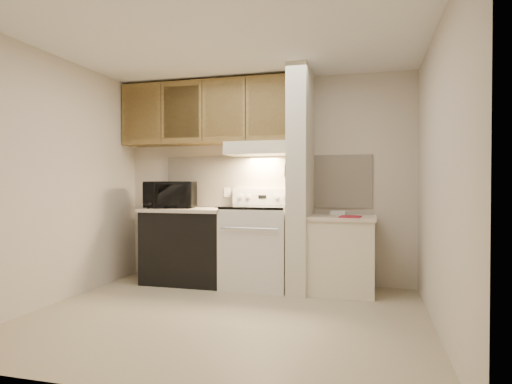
% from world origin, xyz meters
% --- Properties ---
extents(floor, '(3.60, 3.60, 0.00)m').
position_xyz_m(floor, '(0.00, 0.00, 0.00)').
color(floor, tan).
rests_on(floor, ground).
extents(ceiling, '(3.60, 3.60, 0.00)m').
position_xyz_m(ceiling, '(0.00, 0.00, 2.50)').
color(ceiling, white).
rests_on(ceiling, wall_back).
extents(wall_back, '(3.60, 2.50, 0.02)m').
position_xyz_m(wall_back, '(0.00, 1.50, 1.25)').
color(wall_back, beige).
rests_on(wall_back, floor).
extents(wall_left, '(0.02, 3.00, 2.50)m').
position_xyz_m(wall_left, '(-1.80, 0.00, 1.25)').
color(wall_left, beige).
rests_on(wall_left, floor).
extents(wall_right, '(0.02, 3.00, 2.50)m').
position_xyz_m(wall_right, '(1.80, 0.00, 1.25)').
color(wall_right, beige).
rests_on(wall_right, floor).
extents(backsplash, '(2.60, 0.02, 0.63)m').
position_xyz_m(backsplash, '(0.00, 1.49, 1.24)').
color(backsplash, white).
rests_on(backsplash, wall_back).
extents(range_body, '(0.76, 0.65, 0.92)m').
position_xyz_m(range_body, '(0.00, 1.16, 0.46)').
color(range_body, silver).
rests_on(range_body, floor).
extents(oven_window, '(0.50, 0.01, 0.30)m').
position_xyz_m(oven_window, '(0.00, 0.84, 0.50)').
color(oven_window, black).
rests_on(oven_window, range_body).
extents(oven_handle, '(0.65, 0.02, 0.02)m').
position_xyz_m(oven_handle, '(0.00, 0.80, 0.72)').
color(oven_handle, silver).
rests_on(oven_handle, range_body).
extents(cooktop, '(0.74, 0.64, 0.03)m').
position_xyz_m(cooktop, '(0.00, 1.16, 0.94)').
color(cooktop, black).
rests_on(cooktop, range_body).
extents(range_backguard, '(0.76, 0.08, 0.20)m').
position_xyz_m(range_backguard, '(0.00, 1.44, 1.05)').
color(range_backguard, silver).
rests_on(range_backguard, range_body).
extents(range_display, '(0.10, 0.01, 0.04)m').
position_xyz_m(range_display, '(0.00, 1.40, 1.05)').
color(range_display, black).
rests_on(range_display, range_backguard).
extents(range_knob_left_outer, '(0.05, 0.02, 0.05)m').
position_xyz_m(range_knob_left_outer, '(-0.28, 1.40, 1.05)').
color(range_knob_left_outer, silver).
rests_on(range_knob_left_outer, range_backguard).
extents(range_knob_left_inner, '(0.05, 0.02, 0.05)m').
position_xyz_m(range_knob_left_inner, '(-0.18, 1.40, 1.05)').
color(range_knob_left_inner, silver).
rests_on(range_knob_left_inner, range_backguard).
extents(range_knob_right_inner, '(0.05, 0.02, 0.05)m').
position_xyz_m(range_knob_right_inner, '(0.18, 1.40, 1.05)').
color(range_knob_right_inner, silver).
rests_on(range_knob_right_inner, range_backguard).
extents(range_knob_right_outer, '(0.05, 0.02, 0.05)m').
position_xyz_m(range_knob_right_outer, '(0.28, 1.40, 1.05)').
color(range_knob_right_outer, silver).
rests_on(range_knob_right_outer, range_backguard).
extents(dishwasher_front, '(1.00, 0.63, 0.87)m').
position_xyz_m(dishwasher_front, '(-0.88, 1.17, 0.43)').
color(dishwasher_front, black).
rests_on(dishwasher_front, floor).
extents(left_countertop, '(1.04, 0.67, 0.04)m').
position_xyz_m(left_countertop, '(-0.88, 1.17, 0.89)').
color(left_countertop, beige).
rests_on(left_countertop, dishwasher_front).
extents(spoon_rest, '(0.23, 0.12, 0.02)m').
position_xyz_m(spoon_rest, '(-0.48, 1.36, 0.92)').
color(spoon_rest, black).
rests_on(spoon_rest, left_countertop).
extents(teal_jar, '(0.10, 0.10, 0.09)m').
position_xyz_m(teal_jar, '(-1.03, 1.06, 0.95)').
color(teal_jar, '#256367').
rests_on(teal_jar, left_countertop).
extents(outlet, '(0.08, 0.01, 0.12)m').
position_xyz_m(outlet, '(-0.48, 1.48, 1.10)').
color(outlet, beige).
rests_on(outlet, backsplash).
extents(microwave, '(0.66, 0.52, 0.33)m').
position_xyz_m(microwave, '(-1.10, 1.15, 1.07)').
color(microwave, black).
rests_on(microwave, left_countertop).
extents(partition_pillar, '(0.22, 0.70, 2.50)m').
position_xyz_m(partition_pillar, '(0.51, 1.15, 1.25)').
color(partition_pillar, beige).
rests_on(partition_pillar, floor).
extents(pillar_trim, '(0.01, 0.70, 0.04)m').
position_xyz_m(pillar_trim, '(0.39, 1.15, 1.30)').
color(pillar_trim, olive).
rests_on(pillar_trim, partition_pillar).
extents(knife_strip, '(0.02, 0.42, 0.04)m').
position_xyz_m(knife_strip, '(0.39, 1.10, 1.32)').
color(knife_strip, black).
rests_on(knife_strip, partition_pillar).
extents(knife_blade_a, '(0.01, 0.03, 0.16)m').
position_xyz_m(knife_blade_a, '(0.38, 0.95, 1.22)').
color(knife_blade_a, silver).
rests_on(knife_blade_a, knife_strip).
extents(knife_handle_a, '(0.02, 0.02, 0.10)m').
position_xyz_m(knife_handle_a, '(0.38, 0.94, 1.37)').
color(knife_handle_a, black).
rests_on(knife_handle_a, knife_strip).
extents(knife_blade_b, '(0.01, 0.04, 0.18)m').
position_xyz_m(knife_blade_b, '(0.38, 1.03, 1.21)').
color(knife_blade_b, silver).
rests_on(knife_blade_b, knife_strip).
extents(knife_handle_b, '(0.02, 0.02, 0.10)m').
position_xyz_m(knife_handle_b, '(0.38, 1.01, 1.37)').
color(knife_handle_b, black).
rests_on(knife_handle_b, knife_strip).
extents(knife_blade_c, '(0.01, 0.04, 0.20)m').
position_xyz_m(knife_blade_c, '(0.38, 1.10, 1.20)').
color(knife_blade_c, silver).
rests_on(knife_blade_c, knife_strip).
extents(knife_handle_c, '(0.02, 0.02, 0.10)m').
position_xyz_m(knife_handle_c, '(0.38, 1.10, 1.37)').
color(knife_handle_c, black).
rests_on(knife_handle_c, knife_strip).
extents(knife_blade_d, '(0.01, 0.04, 0.16)m').
position_xyz_m(knife_blade_d, '(0.38, 1.18, 1.22)').
color(knife_blade_d, silver).
rests_on(knife_blade_d, knife_strip).
extents(knife_handle_d, '(0.02, 0.02, 0.10)m').
position_xyz_m(knife_handle_d, '(0.38, 1.18, 1.37)').
color(knife_handle_d, black).
rests_on(knife_handle_d, knife_strip).
extents(knife_blade_e, '(0.01, 0.04, 0.18)m').
position_xyz_m(knife_blade_e, '(0.38, 1.25, 1.21)').
color(knife_blade_e, silver).
rests_on(knife_blade_e, knife_strip).
extents(knife_handle_e, '(0.02, 0.02, 0.10)m').
position_xyz_m(knife_handle_e, '(0.38, 1.25, 1.37)').
color(knife_handle_e, black).
rests_on(knife_handle_e, knife_strip).
extents(oven_mitt, '(0.03, 0.10, 0.25)m').
position_xyz_m(oven_mitt, '(0.38, 1.32, 1.16)').
color(oven_mitt, slate).
rests_on(oven_mitt, partition_pillar).
extents(right_cab_base, '(0.70, 0.60, 0.81)m').
position_xyz_m(right_cab_base, '(0.97, 1.15, 0.40)').
color(right_cab_base, beige).
rests_on(right_cab_base, floor).
extents(right_countertop, '(0.74, 0.64, 0.04)m').
position_xyz_m(right_countertop, '(0.97, 1.15, 0.83)').
color(right_countertop, beige).
rests_on(right_countertop, right_cab_base).
extents(red_folder, '(0.24, 0.31, 0.01)m').
position_xyz_m(red_folder, '(1.07, 1.00, 0.85)').
color(red_folder, maroon).
rests_on(red_folder, right_countertop).
extents(white_box, '(0.17, 0.12, 0.04)m').
position_xyz_m(white_box, '(0.92, 1.33, 0.87)').
color(white_box, white).
rests_on(white_box, right_countertop).
extents(range_hood, '(0.78, 0.44, 0.15)m').
position_xyz_m(range_hood, '(0.00, 1.28, 1.62)').
color(range_hood, beige).
rests_on(range_hood, upper_cabinets).
extents(hood_lip, '(0.78, 0.04, 0.06)m').
position_xyz_m(hood_lip, '(0.00, 1.07, 1.58)').
color(hood_lip, beige).
rests_on(hood_lip, range_hood).
extents(upper_cabinets, '(2.18, 0.33, 0.77)m').
position_xyz_m(upper_cabinets, '(-0.69, 1.32, 2.08)').
color(upper_cabinets, olive).
rests_on(upper_cabinets, wall_back).
extents(cab_door_a, '(0.46, 0.01, 0.63)m').
position_xyz_m(cab_door_a, '(-1.51, 1.17, 2.08)').
color(cab_door_a, olive).
rests_on(cab_door_a, upper_cabinets).
extents(cab_gap_a, '(0.01, 0.01, 0.73)m').
position_xyz_m(cab_gap_a, '(-1.23, 1.16, 2.08)').
color(cab_gap_a, black).
rests_on(cab_gap_a, upper_cabinets).
extents(cab_door_b, '(0.46, 0.01, 0.63)m').
position_xyz_m(cab_door_b, '(-0.96, 1.17, 2.08)').
color(cab_door_b, olive).
rests_on(cab_door_b, upper_cabinets).
extents(cab_gap_b, '(0.01, 0.01, 0.73)m').
position_xyz_m(cab_gap_b, '(-0.69, 1.16, 2.08)').
color(cab_gap_b, black).
rests_on(cab_gap_b, upper_cabinets).
extents(cab_door_c, '(0.46, 0.01, 0.63)m').
position_xyz_m(cab_door_c, '(-0.42, 1.17, 2.08)').
color(cab_door_c, olive).
rests_on(cab_door_c, upper_cabinets).
extents(cab_gap_c, '(0.01, 0.01, 0.73)m').
position_xyz_m(cab_gap_c, '(-0.14, 1.16, 2.08)').
color(cab_gap_c, black).
rests_on(cab_gap_c, upper_cabinets).
extents(cab_door_d, '(0.46, 0.01, 0.63)m').
position_xyz_m(cab_door_d, '(0.13, 1.17, 2.08)').
color(cab_door_d, olive).
rests_on(cab_door_d, upper_cabinets).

